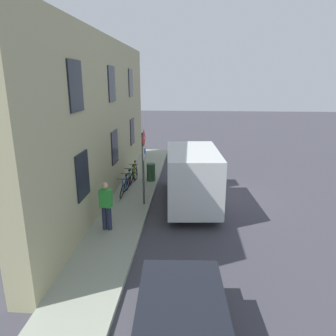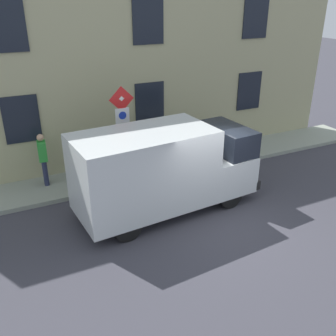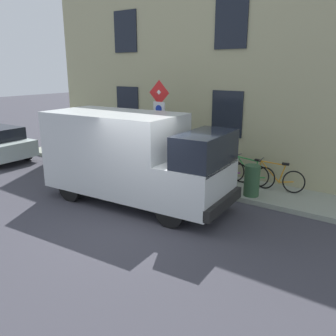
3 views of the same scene
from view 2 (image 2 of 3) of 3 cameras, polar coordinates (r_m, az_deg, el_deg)
ground_plane at (r=11.06m, az=6.79°, el=-7.21°), size 80.00×80.00×0.00m
sidewalk_slab at (r=13.81m, az=-1.13°, el=0.14°), size 1.81×17.91×0.14m
building_facade at (r=13.90m, az=-3.49°, el=14.99°), size 0.75×15.91×6.94m
sign_post_stacked at (r=11.89m, az=-6.85°, el=6.85°), size 0.15×0.56×3.06m
delivery_van at (r=10.71m, az=-0.68°, el=-0.02°), size 2.39×5.46×2.50m
bicycle_orange at (r=14.78m, az=5.19°, el=3.59°), size 0.46×1.72×0.89m
bicycle_green at (r=14.40m, az=2.35°, el=3.09°), size 0.48×1.71×0.89m
bicycle_purple at (r=14.05m, az=-0.63°, el=2.55°), size 0.46×1.72×0.89m
bicycle_blue at (r=13.75m, az=-3.74°, el=1.98°), size 0.46×1.72×0.89m
pedestrian at (r=12.70m, az=-18.21°, el=1.48°), size 0.43×0.30×1.72m
litter_bin at (r=13.85m, az=5.78°, el=2.43°), size 0.44×0.44×0.90m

